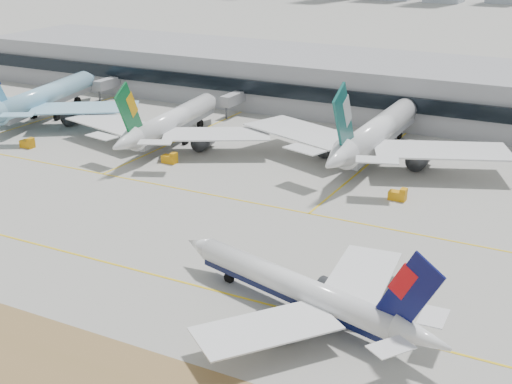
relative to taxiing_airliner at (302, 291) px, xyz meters
The scene contains 9 objects.
ground 28.26m from the taxiing_airliner, 168.73° to the left, with size 3000.00×3000.00×0.00m, color #9C9A92.
taxiing_airliner is the anchor object (origin of this frame).
widebody_korean 127.95m from the taxiing_airliner, 149.42° to the left, with size 61.89×61.47×22.52m.
widebody_eva 89.51m from the taxiing_airliner, 135.99° to the left, with size 56.02×55.20×20.11m.
widebody_cathay 75.25m from the taxiing_airliner, 101.12° to the left, with size 65.11×63.49×23.20m.
terminal 123.46m from the taxiing_airliner, 102.86° to the left, with size 280.00×43.10×15.00m.
gse_c 50.61m from the taxiing_airliner, 91.76° to the left, with size 3.55×2.00×2.60m.
gse_b 74.36m from the taxiing_airliner, 138.70° to the left, with size 3.55×2.00×2.60m.
gse_extra 103.51m from the taxiing_airliner, 155.58° to the left, with size 3.55×2.00×2.60m.
Camera 1 is at (62.97, -86.90, 51.79)m, focal length 50.00 mm.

